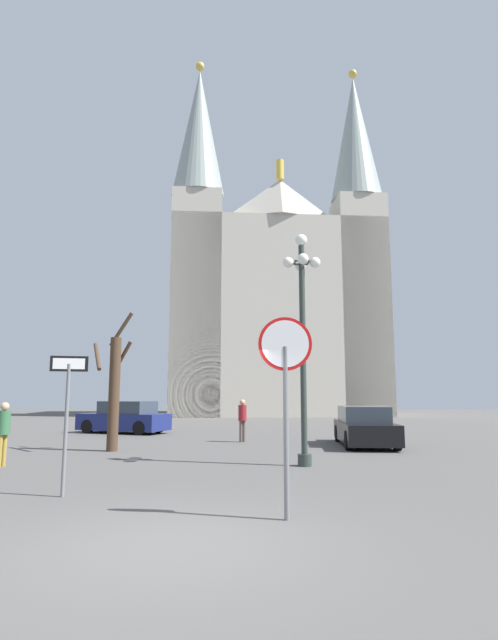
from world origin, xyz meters
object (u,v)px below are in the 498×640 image
object	(u,v)px
street_lamp	(302,323)
parked_car_far_black	(364,427)
bare_tree	(113,388)
cathedral	(274,300)
pedestrian_standing	(3,428)
parked_car_near_navy	(124,418)
stop_sign	(285,374)
pedestrian_walking	(242,416)
one_way_arrow_sign	(66,405)

from	to	relation	value
street_lamp	parked_car_far_black	bearing A→B (deg)	62.29
bare_tree	cathedral	bearing A→B (deg)	76.66
cathedral	pedestrian_standing	world-z (taller)	cathedral
parked_car_near_navy	parked_car_far_black	xyz separation A→B (m)	(10.17, -5.91, -0.05)
cathedral	parked_car_near_navy	world-z (taller)	cathedral
parked_car_near_navy	bare_tree	bearing A→B (deg)	-79.01
stop_sign	pedestrian_standing	size ratio (longest dim) A/B	1.85
bare_tree	pedestrian_walking	xyz separation A→B (m)	(4.23, 3.15, -1.05)
street_lamp	pedestrian_walking	xyz separation A→B (m)	(-1.69, 6.61, -2.73)
stop_sign	parked_car_near_navy	world-z (taller)	stop_sign
street_lamp	pedestrian_standing	bearing A→B (deg)	-179.14
one_way_arrow_sign	bare_tree	xyz separation A→B (m)	(-1.13, 7.37, 0.41)
street_lamp	bare_tree	bearing A→B (deg)	149.65
one_way_arrow_sign	pedestrian_walking	world-z (taller)	one_way_arrow_sign
one_way_arrow_sign	street_lamp	xyz separation A→B (m)	(4.79, 3.91, 2.09)
cathedral	parked_car_near_navy	distance (m)	25.10
cathedral	stop_sign	xyz separation A→B (m)	(-1.88, -38.24, -8.45)
cathedral	pedestrian_walking	world-z (taller)	cathedral
stop_sign	parked_car_far_black	distance (m)	11.53
stop_sign	parked_car_near_navy	bearing A→B (deg)	111.30
bare_tree	stop_sign	bearing A→B (deg)	-60.92
street_lamp	bare_tree	distance (m)	7.06
street_lamp	parked_car_near_navy	world-z (taller)	street_lamp
street_lamp	pedestrian_standing	size ratio (longest dim) A/B	3.81
one_way_arrow_sign	street_lamp	size ratio (longest dim) A/B	0.41
parked_car_near_navy	pedestrian_walking	size ratio (longest dim) A/B	2.85
parked_car_far_black	street_lamp	bearing A→B (deg)	-117.71
bare_tree	pedestrian_standing	xyz separation A→B (m)	(-1.85, -3.58, -1.06)
street_lamp	pedestrian_standing	distance (m)	8.24
one_way_arrow_sign	pedestrian_standing	size ratio (longest dim) A/B	1.56
pedestrian_walking	pedestrian_standing	distance (m)	9.06
cathedral	one_way_arrow_sign	distance (m)	38.08
parked_car_far_black	stop_sign	bearing A→B (deg)	-108.54
bare_tree	street_lamp	bearing A→B (deg)	-30.35
one_way_arrow_sign	bare_tree	world-z (taller)	bare_tree
cathedral	one_way_arrow_sign	size ratio (longest dim) A/B	12.81
pedestrian_standing	pedestrian_walking	bearing A→B (deg)	47.92
pedestrian_standing	street_lamp	bearing A→B (deg)	0.86
pedestrian_walking	one_way_arrow_sign	bearing A→B (deg)	-106.43
parked_car_near_navy	one_way_arrow_sign	bearing A→B (deg)	-80.14
stop_sign	one_way_arrow_sign	distance (m)	4.29
one_way_arrow_sign	cathedral	bearing A→B (deg)	80.99
pedestrian_walking	pedestrian_standing	size ratio (longest dim) A/B	1.01
parked_car_near_navy	pedestrian_walking	xyz separation A→B (m)	(5.72, -4.55, 0.28)
one_way_arrow_sign	parked_car_near_navy	size ratio (longest dim) A/B	0.54
cathedral	bare_tree	world-z (taller)	cathedral
pedestrian_standing	cathedral	bearing A→B (deg)	75.02
street_lamp	pedestrian_walking	bearing A→B (deg)	104.36
parked_car_near_navy	pedestrian_walking	world-z (taller)	pedestrian_walking
street_lamp	parked_car_near_navy	bearing A→B (deg)	123.60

